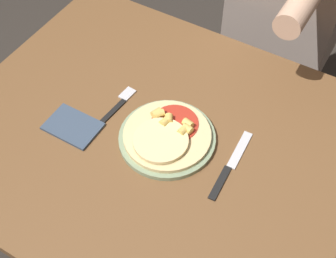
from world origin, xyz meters
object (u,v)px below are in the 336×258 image
plate (168,137)px  fork (117,106)px  pizza (167,134)px  knife (230,166)px  dining_table (153,158)px

plate → fork: plate is taller
pizza → knife: pizza is taller
plate → knife: size_ratio=1.10×
plate → pizza: pizza is taller
dining_table → knife: size_ratio=4.61×
plate → knife: 0.17m
pizza → fork: (-0.17, 0.03, -0.02)m
plate → pizza: size_ratio=1.11×
plate → dining_table: bearing=-174.7°
plate → fork: (-0.17, 0.02, -0.00)m
pizza → fork: size_ratio=1.25×
plate → pizza: 0.02m
plate → knife: (0.17, 0.00, -0.00)m
knife → fork: bearing=177.1°
plate → pizza: bearing=-95.5°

